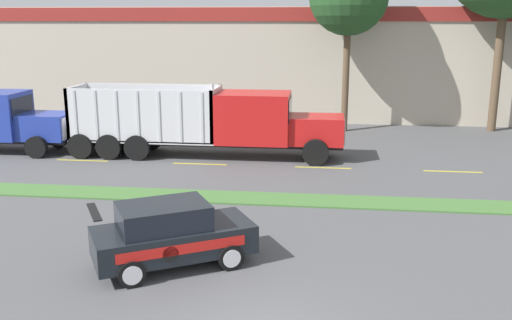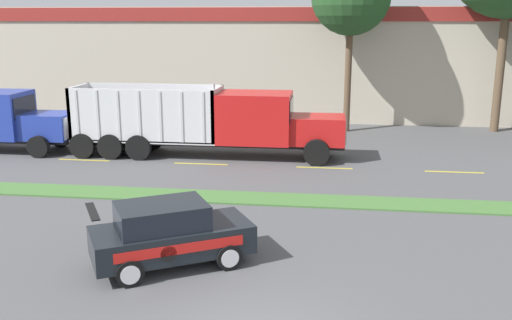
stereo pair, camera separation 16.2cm
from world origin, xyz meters
name	(u,v)px [view 1 (the left image)]	position (x,y,z in m)	size (l,w,h in m)	color
grass_verge	(290,200)	(0.00, 9.28, 0.03)	(120.00, 1.42, 0.06)	#477538
centre_line_2	(83,160)	(-9.66, 13.99, 0.00)	(2.40, 0.14, 0.01)	yellow
centre_line_3	(200,164)	(-4.26, 13.99, 0.00)	(2.40, 0.14, 0.01)	yellow
centre_line_4	(323,168)	(1.14, 13.99, 0.00)	(2.40, 0.14, 0.01)	yellow
centre_line_5	(453,172)	(6.54, 13.99, 0.00)	(2.40, 0.14, 0.01)	yellow
dump_truck_lead	(227,123)	(-3.29, 15.52, 1.57)	(12.53, 2.64, 3.45)	black
rally_car	(171,234)	(-2.70, 3.48, 0.88)	(4.36, 3.50, 1.73)	black
store_building_backdrop	(286,59)	(-1.64, 30.70, 3.46)	(38.79, 12.10, 6.92)	#BCB29E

